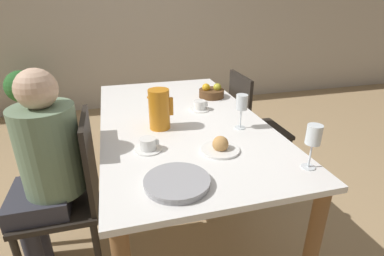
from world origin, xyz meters
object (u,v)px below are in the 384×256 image
chair_opposite (251,126)px  serving_tray (177,182)px  fruit_bowl (212,92)px  potted_plant (23,91)px  bread_plate (220,147)px  teacup_near_person (148,145)px  wine_glass_juice (313,137)px  chair_person_side (71,193)px  person_seated (45,163)px  teacup_across (200,106)px  wine_glass_water (242,104)px  red_pitcher (159,109)px

chair_opposite → serving_tray: bearing=-39.3°
fruit_bowl → potted_plant: 2.48m
bread_plate → fruit_bowl: fruit_bowl is taller
fruit_bowl → teacup_near_person: bearing=-128.5°
wine_glass_juice → bread_plate: size_ratio=1.07×
chair_person_side → teacup_near_person: chair_person_side is taller
chair_person_side → serving_tray: 0.73m
teacup_near_person → person_seated: bearing=167.9°
teacup_near_person → potted_plant: 2.74m
person_seated → fruit_bowl: person_seated is taller
teacup_across → fruit_bowl: 0.30m
wine_glass_juice → teacup_near_person: 0.77m
serving_tray → bread_plate: bearing=40.6°
teacup_near_person → serving_tray: (0.07, -0.34, -0.01)m
wine_glass_water → person_seated: bearing=-178.8°
chair_person_side → wine_glass_juice: wine_glass_juice is taller
red_pitcher → potted_plant: (-1.27, 2.19, -0.43)m
person_seated → potted_plant: size_ratio=1.72×
wine_glass_juice → serving_tray: wine_glass_juice is taller
wine_glass_juice → potted_plant: 3.39m
potted_plant → fruit_bowl: bearing=-44.5°
chair_opposite → teacup_near_person: (-0.93, -0.71, 0.30)m
red_pitcher → wine_glass_juice: (0.57, -0.62, 0.03)m
chair_opposite → teacup_near_person: chair_opposite is taller
serving_tray → fruit_bowl: size_ratio=1.44×
chair_person_side → serving_tray: chair_person_side is taller
teacup_across → wine_glass_juice: bearing=-73.0°
chair_opposite → wine_glass_water: size_ratio=4.49×
red_pitcher → wine_glass_juice: bearing=-47.1°
chair_opposite → bread_plate: (-0.58, -0.81, 0.29)m
serving_tray → wine_glass_juice: bearing=-1.9°
red_pitcher → teacup_across: bearing=36.4°
chair_person_side → teacup_across: size_ratio=6.57×
chair_person_side → potted_plant: size_ratio=1.35×
chair_person_side → chair_opposite: (1.35, 0.59, 0.00)m
wine_glass_juice → serving_tray: 0.62m
person_seated → potted_plant: 2.45m
teacup_near_person → fruit_bowl: size_ratio=0.73×
red_pitcher → wine_glass_water: 0.47m
red_pitcher → serving_tray: (-0.03, -0.60, -0.10)m
teacup_across → potted_plant: size_ratio=0.21×
serving_tray → potted_plant: bearing=114.0°
wine_glass_water → teacup_near_person: bearing=-166.6°
chair_person_side → teacup_across: bearing=-66.2°
chair_person_side → red_pitcher: 0.67m
person_seated → wine_glass_water: size_ratio=5.75×
fruit_bowl → chair_person_side: bearing=-148.5°
person_seated → bread_plate: size_ratio=6.04×
red_pitcher → chair_person_side: bearing=-165.1°
serving_tray → potted_plant: serving_tray is taller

